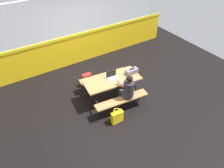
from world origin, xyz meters
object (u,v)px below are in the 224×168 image
picnic_table_main (112,83)px  student_nearer (127,89)px  laptop_silver (112,77)px  toolbox_grey (132,71)px  backpack_dark (87,80)px  tote_bag_bright (117,117)px

picnic_table_main → student_nearer: size_ratio=1.46×
laptop_silver → toolbox_grey: 0.65m
student_nearer → backpack_dark: bearing=108.0°
student_nearer → toolbox_grey: size_ratio=3.02×
laptop_silver → tote_bag_bright: bearing=-115.0°
toolbox_grey → laptop_silver: bearing=170.7°
student_nearer → toolbox_grey: (0.53, 0.50, 0.10)m
toolbox_grey → backpack_dark: (-1.04, 1.07, -0.60)m
laptop_silver → toolbox_grey: bearing=-9.3°
student_nearer → tote_bag_bright: bearing=-148.5°
backpack_dark → tote_bag_bright: 1.92m
picnic_table_main → backpack_dark: size_ratio=4.00×
backpack_dark → picnic_table_main: bearing=-70.0°
laptop_silver → tote_bag_bright: 1.21m
laptop_silver → toolbox_grey: laptop_silver is taller
student_nearer → backpack_dark: student_nearer is taller
toolbox_grey → tote_bag_bright: bearing=-142.0°
picnic_table_main → toolbox_grey: 0.72m
laptop_silver → toolbox_grey: size_ratio=0.85×
laptop_silver → toolbox_grey: (0.64, -0.11, 0.02)m
toolbox_grey → backpack_dark: bearing=134.1°
picnic_table_main → student_nearer: student_nearer is taller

